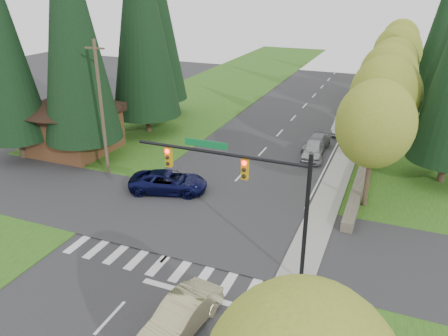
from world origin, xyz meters
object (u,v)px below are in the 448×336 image
Objects in this scene: parked_car_b at (316,143)px; parked_car_e at (360,92)px; parked_car_a at (313,150)px; parked_car_d at (352,108)px; parked_car_c at (343,125)px; suv_navy at (169,182)px; sedan_champagne at (181,316)px.

parked_car_b is 20.54m from parked_car_e.
parked_car_a is 0.98× the size of parked_car_d.
parked_car_c is 0.85× the size of parked_car_e.
parked_car_b is 1.01× the size of parked_car_d.
suv_navy is 14.48m from parked_car_b.
parked_car_b is (0.96, 23.59, -0.11)m from sedan_champagne.
parked_car_e reaches higher than parked_car_d.
parked_car_b is 12.93m from parked_car_d.
parked_car_e is at bearing 97.79° from parked_car_d.
suv_navy is at bearing -103.46° from parked_car_e.
parked_car_d is (2.36, 36.44, -0.01)m from sedan_champagne.
parked_car_b is at bearing -91.49° from parked_car_e.
suv_navy is (-6.93, 11.44, 0.01)m from sedan_champagne.
parked_car_e is (1.40, 20.49, 0.14)m from parked_car_b.
parked_car_c is at bearing -43.77° from suv_navy.
sedan_champagne is at bearing -85.91° from parked_car_d.
sedan_champagne is 29.53m from parked_car_c.
parked_car_c reaches higher than parked_car_a.
sedan_champagne is at bearing -165.29° from suv_navy.
sedan_champagne is at bearing -90.65° from parked_car_e.
suv_navy is at bearing -102.58° from parked_car_d.
parked_car_c is at bearing -82.21° from parked_car_d.
parked_car_d is (1.40, 12.85, 0.10)m from parked_car_b.
parked_car_a is 0.79× the size of parked_car_e.
sedan_champagne reaches higher than parked_car_d.
parked_car_a is 22.60m from parked_car_e.
parked_car_b is (-0.12, 2.08, -0.09)m from parked_car_a.
parked_car_e is (0.00, 7.64, 0.04)m from parked_car_d.
parked_car_a is at bearing -90.82° from parked_car_e.
parked_car_c is at bearing 93.40° from sedan_champagne.
parked_car_a is at bearing 95.10° from sedan_champagne.
parked_car_a is 0.93× the size of parked_car_c.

